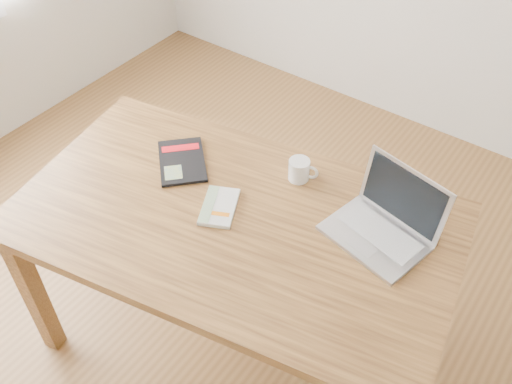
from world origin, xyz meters
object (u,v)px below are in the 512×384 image
Objects in this scene: desk at (235,234)px; coffee_mug at (300,170)px; laptop at (385,222)px; black_guidebook at (182,161)px; white_guidebook at (219,207)px.

desk is 0.33m from coffee_mug.
coffee_mug reaches higher than desk.
desk is at bearing -139.76° from laptop.
laptop is (0.78, 0.13, 0.04)m from black_guidebook.
white_guidebook is at bearing -67.84° from black_guidebook.
black_guidebook is 0.81× the size of laptop.
coffee_mug reaches higher than black_guidebook.
white_guidebook is (-0.07, 0.00, 0.10)m from desk.
white_guidebook is 0.73× the size of black_guidebook.
laptop is at bearing -1.39° from white_guidebook.
black_guidebook is 0.45m from coffee_mug.
black_guidebook reaches higher than desk.
laptop is (0.45, 0.24, 0.14)m from desk.
laptop is at bearing -25.70° from coffee_mug.
laptop is 0.37m from coffee_mug.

